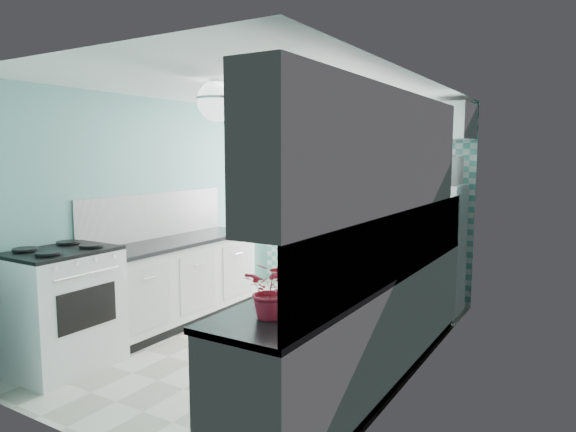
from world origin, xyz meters
The scene contains 26 objects.
floor centered at (0.00, 0.00, -0.01)m, with size 3.00×4.40×0.02m, color white.
ceiling centered at (0.00, 0.00, 2.51)m, with size 3.00×4.40×0.02m, color white.
wall_back centered at (0.00, 2.21, 1.25)m, with size 3.00×0.02×2.50m, color #67A69E.
wall_front centered at (0.00, -2.21, 1.25)m, with size 3.00×0.02×2.50m, color #67A69E.
wall_left centered at (-1.51, 0.00, 1.25)m, with size 0.02×4.40×2.50m, color #67A69E.
wall_right centered at (1.51, 0.00, 1.25)m, with size 0.02×4.40×2.50m, color #67A69E.
accent_wall centered at (0.00, 2.19, 1.25)m, with size 3.00×0.01×2.50m, color #67B6AA.
window centered at (-0.35, 2.16, 1.55)m, with size 1.04×0.05×1.44m.
backsplash_right centered at (1.49, -0.40, 1.20)m, with size 0.02×3.60×0.51m, color white.
backsplash_left centered at (-1.49, -0.07, 1.20)m, with size 0.02×2.15×0.51m, color white.
upper_cabinets_right centered at (1.33, -0.60, 1.90)m, with size 0.33×3.20×0.90m, color silver.
upper_cabinet_fridge centered at (1.30, 1.83, 2.25)m, with size 0.40×0.74×0.40m, color silver.
ceiling_light centered at (0.00, -0.80, 2.32)m, with size 0.34×0.34×0.35m.
base_cabinets_right centered at (1.20, -0.40, 0.45)m, with size 0.60×3.60×0.90m, color white.
countertop_right centered at (1.19, -0.40, 0.92)m, with size 0.63×3.60×0.04m, color black.
base_cabinets_left centered at (-1.20, -0.07, 0.45)m, with size 0.60×2.15×0.90m, color white.
countertop_left centered at (-1.19, -0.07, 0.92)m, with size 0.63×2.15×0.04m, color black.
fridge centered at (1.11, 1.80, 0.77)m, with size 0.67×0.66×1.53m.
stove centered at (-1.20, -1.51, 0.55)m, with size 0.70×0.87×1.05m.
sink centered at (1.20, 0.61, 0.93)m, with size 0.53×0.45×0.53m.
rug centered at (0.34, -0.68, 0.01)m, with size 0.67×0.95×0.02m, color maroon.
dish_towel centered at (0.89, 0.83, 0.48)m, with size 0.02×0.26×0.40m, color #62B4A2.
fruit_bowl centered at (1.20, -1.72, 0.98)m, with size 0.28×0.28×0.07m, color white.
potted_plant centered at (1.20, -1.82, 1.11)m, with size 0.30×0.26×0.34m, color maroon.
soap_bottle centered at (1.25, 0.94, 1.05)m, with size 0.10×0.10×0.21m, color #95ADB9.
microwave centered at (1.11, 1.80, 1.69)m, with size 0.59×0.40×0.33m, color white.
Camera 1 is at (2.76, -4.22, 1.88)m, focal length 32.00 mm.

